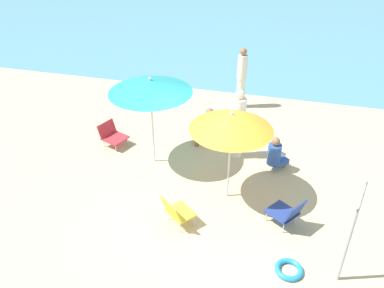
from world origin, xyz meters
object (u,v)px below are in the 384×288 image
at_px(umbrella_orange, 232,122).
at_px(person_d, 238,124).
at_px(beach_chair_b, 176,211).
at_px(person_c, 276,155).
at_px(person_a, 242,78).
at_px(beach_chair_a, 287,212).
at_px(beach_chair_c, 112,134).
at_px(warning_sign, 354,220).
at_px(person_b, 208,126).
at_px(umbrella_teal, 150,86).
at_px(swim_ring, 289,270).

height_order(umbrella_orange, person_d, umbrella_orange).
xyz_separation_m(beach_chair_b, person_c, (1.66, 2.27, 0.07)).
relative_size(umbrella_orange, person_a, 1.11).
bearing_deg(beach_chair_a, beach_chair_c, 12.23).
relative_size(beach_chair_b, warning_sign, 0.35).
bearing_deg(person_a, person_d, -151.09).
xyz_separation_m(beach_chair_a, person_b, (-2.10, 2.50, 0.16)).
xyz_separation_m(person_a, person_c, (1.26, -2.96, -0.50)).
height_order(person_c, warning_sign, warning_sign).
bearing_deg(beach_chair_a, umbrella_orange, 9.40).
height_order(umbrella_orange, warning_sign, warning_sign).
distance_m(umbrella_teal, person_d, 2.22).
bearing_deg(warning_sign, person_b, 144.27).
bearing_deg(person_d, swim_ring, 136.25).
xyz_separation_m(umbrella_orange, person_c, (0.88, 1.17, -1.35)).
distance_m(umbrella_orange, person_c, 1.99).
height_order(person_c, swim_ring, person_c).
height_order(person_c, person_d, person_d).
bearing_deg(person_c, umbrella_orange, -172.61).
distance_m(beach_chair_b, person_a, 5.28).
bearing_deg(umbrella_teal, beach_chair_a, -24.25).
bearing_deg(swim_ring, umbrella_orange, 128.80).
bearing_deg(person_c, swim_ring, -126.18).
bearing_deg(person_d, warning_sign, 147.28).
bearing_deg(beach_chair_a, person_c, -43.31).
bearing_deg(person_c, beach_chair_a, -124.04).
xyz_separation_m(beach_chair_a, swim_ring, (0.12, -1.10, -0.29)).
height_order(person_a, person_c, person_a).
height_order(person_b, swim_ring, person_b).
distance_m(beach_chair_c, person_d, 3.16).
relative_size(umbrella_orange, person_b, 2.03).
distance_m(umbrella_teal, person_b, 2.08).
distance_m(beach_chair_b, warning_sign, 3.13).
relative_size(person_a, swim_ring, 3.76).
xyz_separation_m(beach_chair_a, person_c, (-0.37, 1.76, 0.09)).
bearing_deg(beach_chair_c, person_a, 66.90).
bearing_deg(warning_sign, beach_chair_a, 144.70).
distance_m(beach_chair_a, beach_chair_b, 2.09).
xyz_separation_m(person_b, warning_sign, (3.00, -3.55, 0.81)).
distance_m(person_b, swim_ring, 4.25).
bearing_deg(person_b, person_d, 117.11).
bearing_deg(beach_chair_a, swim_ring, 131.04).
height_order(person_b, person_d, person_d).
bearing_deg(umbrella_orange, beach_chair_c, 158.45).
bearing_deg(beach_chair_a, person_d, -23.22).
height_order(beach_chair_b, warning_sign, warning_sign).
bearing_deg(swim_ring, person_a, 106.65).
height_order(person_b, warning_sign, warning_sign).
bearing_deg(person_b, swim_ring, 85.19).
relative_size(beach_chair_a, person_c, 0.87).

